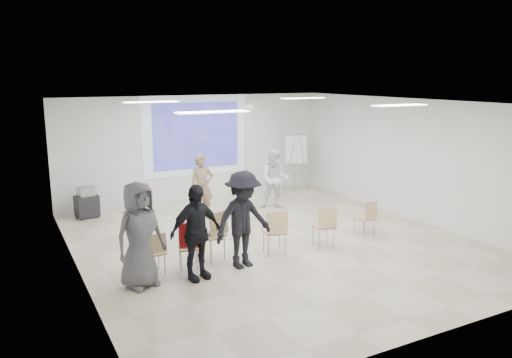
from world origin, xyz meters
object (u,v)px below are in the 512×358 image
chair_right_far (367,215)px  laptop (210,233)px  pedestal_table (244,200)px  player_left (202,182)px  player_right (275,176)px  chair_right_inner (325,223)px  av_cart (87,203)px  flipchart_easel (296,149)px  chair_center (276,229)px  chair_left_mid (189,245)px  chair_left_inner (214,232)px  audience_mid (243,213)px  audience_outer (139,229)px  chair_far_left (155,250)px  audience_left (196,226)px

chair_right_far → laptop: chair_right_far is taller
pedestal_table → player_left: (-0.99, 0.40, 0.47)m
player_right → chair_right_inner: bearing=-70.6°
chair_right_far → av_cart: bearing=131.3°
chair_right_inner → flipchart_easel: bearing=76.4°
player_right → player_left: bearing=-148.6°
chair_center → chair_right_far: chair_center is taller
chair_left_mid → laptop: size_ratio=2.20×
pedestal_table → chair_center: chair_center is taller
chair_left_inner → chair_right_far: 3.63m
flipchart_easel → chair_center: bearing=-107.0°
av_cart → pedestal_table: bearing=-37.7°
player_left → audience_mid: 3.47m
laptop → audience_outer: 1.73m
laptop → chair_far_left: bearing=-11.6°
player_left → chair_center: 3.18m
pedestal_table → chair_center: bearing=-103.7°
chair_far_left → chair_right_inner: 3.59m
chair_center → flipchart_easel: size_ratio=0.51×
chair_right_far → av_cart: (-5.30, 4.50, -0.11)m
player_right → chair_right_inner: (-0.66, -3.26, -0.37)m
chair_right_far → audience_outer: size_ratio=0.40×
chair_left_inner → chair_right_inner: size_ratio=1.12×
laptop → flipchart_easel: size_ratio=0.20×
player_left → av_cart: bearing=160.2°
chair_far_left → chair_right_far: size_ratio=0.97×
chair_left_mid → chair_right_inner: 2.96m
laptop → av_cart: size_ratio=0.46×
av_cart → player_right: bearing=-27.2°
chair_far_left → chair_center: chair_center is taller
chair_center → player_right: bearing=72.7°
audience_left → player_left: bearing=55.3°
audience_mid → audience_left: bearing=178.3°
player_right → chair_left_mid: (-3.62, -3.09, -0.41)m
chair_left_mid → av_cart: bearing=117.4°
chair_left_mid → chair_right_far: (4.21, -0.00, 0.01)m
audience_left → chair_left_inner: bearing=35.9°
audience_outer → flipchart_easel: size_ratio=1.13×
chair_right_inner → audience_mid: (-2.00, -0.18, 0.52)m
player_right → audience_mid: (-2.66, -3.44, 0.15)m
chair_right_inner → av_cart: bearing=142.6°
pedestal_table → chair_far_left: pedestal_table is taller
chair_center → laptop: 1.32m
audience_left → audience_outer: bearing=159.6°
player_left → chair_right_inner: bearing=-56.6°
player_right → audience_outer: 5.73m
audience_outer → laptop: bearing=3.0°
chair_right_inner → av_cart: chair_right_inner is taller
pedestal_table → flipchart_easel: (2.68, 1.83, 0.89)m
chair_center → laptop: chair_center is taller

